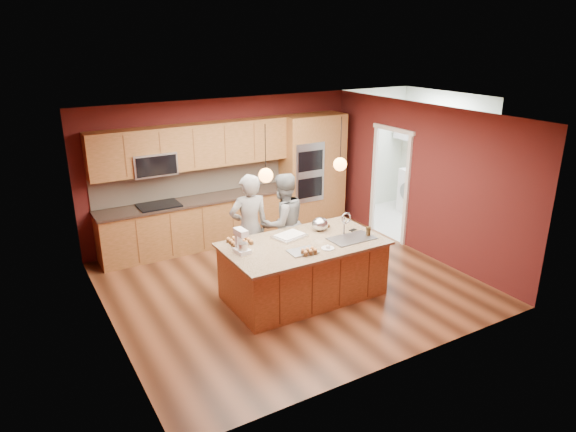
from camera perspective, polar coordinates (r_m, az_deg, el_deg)
floor at (r=8.38m, az=0.11°, el=-7.52°), size 5.50×5.50×0.00m
ceiling at (r=7.54m, az=0.12°, el=11.07°), size 5.50×5.50×0.00m
wall_back at (r=10.00m, az=-7.19°, el=5.17°), size 5.50×0.00×5.50m
wall_front at (r=5.98m, az=12.39°, el=-5.27°), size 5.50×0.00×5.50m
wall_left at (r=6.96m, az=-19.82°, el=-2.40°), size 0.00×5.00×5.00m
wall_right at (r=9.49m, az=14.62°, el=3.88°), size 0.00×5.00×5.00m
cabinet_run at (r=9.64m, az=-10.21°, el=2.19°), size 3.74×0.64×2.30m
oven_column at (r=10.63m, az=2.70°, el=5.06°), size 1.30×0.62×2.30m
doorway_trim at (r=10.11m, az=11.24°, el=3.34°), size 0.08×1.11×2.20m
laundry_room at (r=11.30m, az=16.48°, el=9.31°), size 2.60×2.70×2.70m
pendant_left at (r=7.00m, az=-2.48°, el=4.56°), size 0.20×0.20×0.80m
pendant_right at (r=7.64m, az=5.81°, el=5.77°), size 0.20×0.20×0.80m
island at (r=7.84m, az=1.83°, el=-5.85°), size 2.39×1.34×1.26m
person_left at (r=8.20m, az=-4.32°, el=-1.36°), size 0.70×0.50×1.78m
person_right at (r=8.49m, az=-0.57°, el=-0.85°), size 0.89×0.73×1.71m
stand_mixer at (r=7.30m, az=-5.21°, el=-2.94°), size 0.20×0.27×0.35m
sheet_cake at (r=7.85m, az=0.19°, el=-2.22°), size 0.55×0.45×0.05m
cooling_rack at (r=7.33m, az=1.64°, el=-3.95°), size 0.41×0.30×0.02m
mixing_bowl at (r=8.11m, az=3.58°, el=-0.89°), size 0.26×0.26×0.22m
plate at (r=7.46m, az=4.44°, el=-3.59°), size 0.19×0.19×0.01m
tumbler at (r=7.98m, az=8.91°, el=-1.69°), size 0.07×0.07×0.14m
phone at (r=8.19m, az=7.21°, el=-1.55°), size 0.13×0.09×0.01m
cupcakes_left at (r=7.65m, az=-5.40°, el=-2.78°), size 0.33×0.33×0.08m
cupcakes_rack at (r=7.24m, az=2.36°, el=-3.90°), size 0.24×0.16×0.07m
cupcakes_right at (r=8.29m, az=3.80°, el=-0.96°), size 0.22×0.22×0.07m
washer at (r=11.28m, az=16.47°, el=1.42°), size 0.66×0.68×0.90m
dryer at (r=11.78m, az=14.11°, el=2.62°), size 0.72×0.73×0.99m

